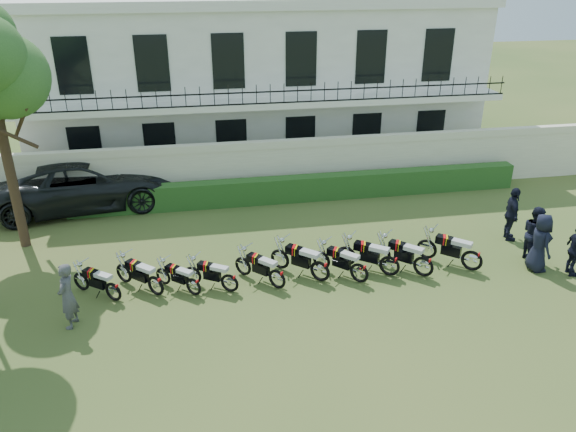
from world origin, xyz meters
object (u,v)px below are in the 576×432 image
Objects in this scene: suv at (85,183)px; officer_3 at (540,243)px; motorcycle_4 at (277,275)px; officer_2 at (575,250)px; motorcycle_8 at (424,262)px; motorcycle_9 at (473,256)px; motorcycle_0 at (113,287)px; motorcycle_1 at (155,281)px; inspector at (67,296)px; officer_4 at (535,233)px; motorcycle_5 at (320,266)px; motorcycle_7 at (390,261)px; officer_5 at (512,214)px; motorcycle_2 at (193,283)px; motorcycle_3 at (230,279)px; motorcycle_6 at (360,268)px.

officer_3 is (14.48, -7.67, -0.02)m from suv.
officer_2 reaches higher than motorcycle_4.
motorcycle_4 is 0.93× the size of motorcycle_8.
motorcycle_4 is 0.88× the size of motorcycle_9.
officer_3 reaches higher than motorcycle_0.
motorcycle_1 is 0.21× the size of suv.
motorcycle_4 is 8.15m from officer_3.
inspector is at bearing 95.35° from officer_3.
officer_4 reaches higher than motorcycle_4.
motorcycle_7 is (2.16, -0.06, -0.00)m from motorcycle_5.
motorcycle_0 is at bearing 132.01° from motorcycle_5.
motorcycle_9 reaches higher than motorcycle_1.
officer_4 reaches higher than motorcycle_0.
motorcycle_9 is 0.86× the size of officer_5.
motorcycle_8 reaches higher than motorcycle_2.
motorcycle_9 reaches higher than motorcycle_5.
officer_4 is (14.72, -7.01, -0.05)m from suv.
motorcycle_5 is 7.26m from officer_5.
officer_4 reaches higher than motorcycle_3.
motorcycle_4 is at bearing 117.84° from officer_5.
motorcycle_0 is 5.98m from motorcycle_5.
officer_2 is at bearing -62.91° from motorcycle_3.
motorcycle_1 is at bearing 125.95° from motorcycle_7.
motorcycle_5 is 0.23× the size of suv.
officer_3 is at bearing -51.27° from motorcycle_2.
motorcycle_7 is 1.02× the size of officer_2.
suv is at bearing 101.54° from motorcycle_9.
motorcycle_4 is at bearing 111.87° from inspector.
motorcycle_3 is (3.27, -0.11, -0.00)m from motorcycle_0.
motorcycle_4 is at bearing 95.87° from officer_4.
officer_4 reaches higher than motorcycle_5.
motorcycle_7 is 0.93× the size of inspector.
suv is at bearing 64.78° from motorcycle_1.
motorcycle_7 is at bearing -49.57° from motorcycle_5.
motorcycle_3 is 1.02× the size of motorcycle_8.
motorcycle_6 is 5.93m from officer_4.
motorcycle_0 is at bearing 112.96° from officer_5.
motorcycle_4 is 0.78× the size of inspector.
suv is at bearing 69.07° from motorcycle_2.
motorcycle_3 is 0.23× the size of suv.
officer_4 is (10.79, 0.29, 0.49)m from motorcycle_2.
motorcycle_8 is at bearing -54.32° from motorcycle_0.
motorcycle_6 reaches higher than motorcycle_1.
motorcycle_5 is 7.76m from officer_2.
motorcycle_2 is at bearing 114.86° from officer_5.
motorcycle_7 reaches higher than motorcycle_3.
inspector is at bearing 176.80° from suv.
officer_3 is (4.65, -0.42, 0.42)m from motorcycle_7.
inspector reaches higher than motorcycle_3.
officer_5 is (0.03, 1.41, 0.04)m from officer_4.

